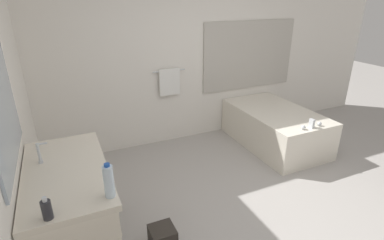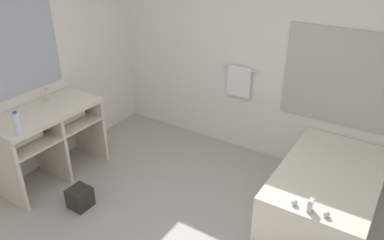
% 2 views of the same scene
% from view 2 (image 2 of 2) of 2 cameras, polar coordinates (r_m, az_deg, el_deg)
% --- Properties ---
extents(wall_back_with_blinds, '(7.40, 0.13, 2.70)m').
position_cam_2_polar(wall_back_with_blinds, '(4.74, 11.59, 9.35)').
color(wall_back_with_blinds, white).
rests_on(wall_back_with_blinds, ground_plane).
extents(vanity_counter, '(0.64, 1.26, 0.90)m').
position_cam_2_polar(vanity_counter, '(4.72, -20.91, -1.41)').
color(vanity_counter, beige).
rests_on(vanity_counter, ground_plane).
extents(sink_faucet, '(0.09, 0.04, 0.18)m').
position_cam_2_polar(sink_faucet, '(4.80, -21.31, 3.63)').
color(sink_faucet, silver).
rests_on(sink_faucet, vanity_counter).
extents(bathtub, '(0.96, 1.61, 0.69)m').
position_cam_2_polar(bathtub, '(4.21, 19.82, -10.18)').
color(bathtub, silver).
rests_on(bathtub, ground_plane).
extents(water_bottle_1, '(0.07, 0.07, 0.26)m').
position_cam_2_polar(water_bottle_1, '(4.10, -25.08, -0.53)').
color(water_bottle_1, silver).
rests_on(water_bottle_1, vanity_counter).
extents(waste_bin, '(0.23, 0.23, 0.23)m').
position_cam_2_polar(waste_bin, '(4.38, -16.70, -11.26)').
color(waste_bin, '#2D2823').
rests_on(waste_bin, ground_plane).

